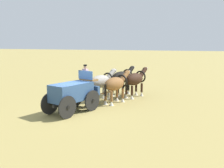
# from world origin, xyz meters

# --- Properties ---
(ground_plane) EXTENTS (220.00, 220.00, 0.00)m
(ground_plane) POSITION_xyz_m (0.00, 0.00, 0.00)
(ground_plane) COLOR #9E8C4C
(show_wagon) EXTENTS (5.59, 2.76, 2.84)m
(show_wagon) POSITION_xyz_m (0.13, -0.04, 1.23)
(show_wagon) COLOR #2D4C7A
(show_wagon) RESTS_ON ground
(draft_horse_rear_near) EXTENTS (2.96, 1.58, 2.25)m
(draft_horse_rear_near) POSITION_xyz_m (3.66, -0.67, 1.38)
(draft_horse_rear_near) COLOR #9E998E
(draft_horse_rear_near) RESTS_ON ground
(draft_horse_rear_off) EXTENTS (2.90, 1.56, 2.21)m
(draft_horse_rear_off) POSITION_xyz_m (3.21, -1.88, 1.34)
(draft_horse_rear_off) COLOR brown
(draft_horse_rear_off) RESTS_ON ground
(draft_horse_lead_near) EXTENTS (3.08, 1.66, 2.27)m
(draft_horse_lead_near) POSITION_xyz_m (6.09, -1.57, 1.39)
(draft_horse_lead_near) COLOR black
(draft_horse_lead_near) RESTS_ON ground
(draft_horse_lead_off) EXTENTS (2.99, 1.60, 2.25)m
(draft_horse_lead_off) POSITION_xyz_m (5.65, -2.79, 1.37)
(draft_horse_lead_off) COLOR #331E14
(draft_horse_lead_off) RESTS_ON ground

